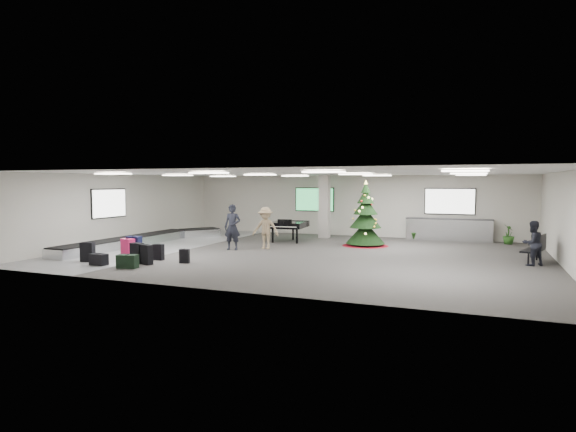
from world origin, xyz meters
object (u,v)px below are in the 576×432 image
at_px(pink_suitcase, 128,249).
at_px(potted_plant_left, 415,231).
at_px(baggage_carousel, 144,240).
at_px(christmas_tree, 365,223).
at_px(service_counter, 449,229).
at_px(grand_piano, 289,225).
at_px(traveler_a, 232,227).
at_px(traveler_b, 266,228).
at_px(bench, 536,247).
at_px(potted_plant_right, 509,235).
at_px(traveler_bench, 532,243).

bearing_deg(pink_suitcase, potted_plant_left, 62.61).
xyz_separation_m(baggage_carousel, christmas_tree, (9.50, 3.30, 0.79)).
relative_size(service_counter, grand_piano, 1.96).
xyz_separation_m(traveler_a, traveler_b, (1.17, 0.77, -0.07)).
bearing_deg(bench, pink_suitcase, -143.03).
xyz_separation_m(traveler_b, potted_plant_left, (5.46, 5.88, -0.49)).
bearing_deg(pink_suitcase, grand_piano, 77.98).
height_order(baggage_carousel, bench, bench).
relative_size(pink_suitcase, potted_plant_right, 0.90).
distance_m(pink_suitcase, potted_plant_right, 16.59).
distance_m(pink_suitcase, traveler_a, 4.41).
distance_m(traveler_a, traveler_b, 1.40).
bearing_deg(grand_piano, bench, -17.74).
xyz_separation_m(bench, potted_plant_left, (-4.86, 5.50, -0.16)).
bearing_deg(traveler_bench, traveler_b, -37.79).
xyz_separation_m(pink_suitcase, potted_plant_left, (8.95, 10.36, 0.01)).
height_order(baggage_carousel, service_counter, service_counter).
xyz_separation_m(baggage_carousel, bench, (16.12, 1.09, 0.34)).
height_order(traveler_a, traveler_bench, traveler_a).
bearing_deg(traveler_bench, bench, -139.95).
bearing_deg(traveler_bench, potted_plant_left, -88.93).
relative_size(service_counter, potted_plant_right, 4.57).
height_order(traveler_b, potted_plant_right, traveler_b).
xyz_separation_m(bench, traveler_b, (-10.32, -0.38, 0.34)).
distance_m(service_counter, traveler_bench, 7.12).
relative_size(service_counter, christmas_tree, 1.38).
bearing_deg(traveler_b, potted_plant_left, 40.47).
bearing_deg(traveler_bench, grand_piano, -52.78).
height_order(pink_suitcase, christmas_tree, christmas_tree).
bearing_deg(traveler_b, traveler_bench, -8.85).
bearing_deg(pink_suitcase, traveler_a, 71.40).
xyz_separation_m(baggage_carousel, traveler_bench, (15.92, 0.32, 0.55)).
xyz_separation_m(pink_suitcase, christmas_tree, (7.20, 7.08, 0.62)).
bearing_deg(bench, service_counter, 137.68).
bearing_deg(baggage_carousel, christmas_tree, 19.17).
relative_size(christmas_tree, grand_piano, 1.42).
bearing_deg(pink_suitcase, service_counter, 58.36).
bearing_deg(traveler_bench, service_counter, -99.96).
xyz_separation_m(grand_piano, traveler_bench, (10.17, -3.15, -0.03)).
xyz_separation_m(service_counter, pink_suitcase, (-10.53, -10.51, -0.16)).
relative_size(bench, potted_plant_right, 1.84).
distance_m(pink_suitcase, traveler_b, 5.71).
bearing_deg(service_counter, baggage_carousel, -152.33).
relative_size(baggage_carousel, bench, 5.94).
bearing_deg(service_counter, pink_suitcase, -135.06).
bearing_deg(traveler_b, grand_piano, 84.33).
height_order(grand_piano, bench, grand_piano).
xyz_separation_m(bench, traveler_a, (-11.49, -1.15, 0.40)).
relative_size(traveler_a, potted_plant_left, 2.42).
height_order(service_counter, bench, service_counter).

